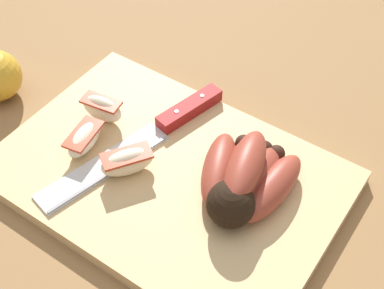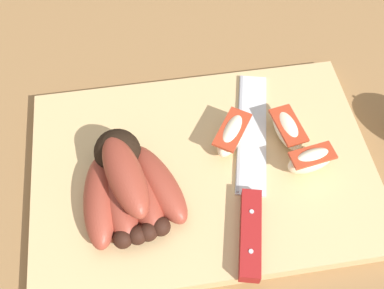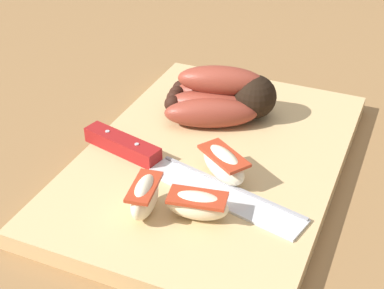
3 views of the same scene
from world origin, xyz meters
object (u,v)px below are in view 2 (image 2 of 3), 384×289
Objects in this scene: banana_bunch at (127,184)px; apple_wedge_middle at (311,160)px; apple_wedge_far at (232,134)px; chefs_knife at (251,195)px; apple_wedge_near at (287,129)px.

banana_bunch is 0.21m from apple_wedge_middle.
banana_bunch is at bearing 21.67° from apple_wedge_far.
apple_wedge_near is at bearing -129.21° from chefs_knife.
chefs_knife is (-0.14, 0.03, -0.02)m from banana_bunch.
chefs_knife is 0.08m from apple_wedge_far.
chefs_knife is 4.26× the size of apple_wedge_near.
banana_bunch is 2.13× the size of apple_wedge_near.
apple_wedge_near is 1.11× the size of apple_wedge_middle.
chefs_knife is at bearing 95.42° from apple_wedge_far.
apple_wedge_middle reaches higher than apple_wedge_far.
apple_wedge_middle reaches higher than chefs_knife.
banana_bunch reaches higher than chefs_knife.
banana_bunch reaches higher than apple_wedge_near.
banana_bunch reaches higher than apple_wedge_middle.
apple_wedge_near is at bearing -74.89° from apple_wedge_middle.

